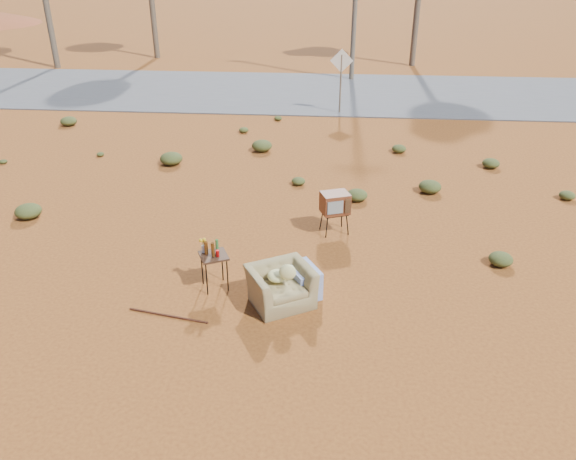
{
  "coord_description": "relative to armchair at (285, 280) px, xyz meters",
  "views": [
    {
      "loc": [
        1.33,
        -7.47,
        5.32
      ],
      "look_at": [
        0.59,
        1.32,
        0.8
      ],
      "focal_mm": 35.0,
      "sensor_mm": 36.0,
      "label": 1
    }
  ],
  "objects": [
    {
      "name": "scrub_patch",
      "position": [
        -1.46,
        4.12,
        -0.26
      ],
      "size": [
        17.49,
        8.07,
        0.33
      ],
      "color": "#454920",
      "rests_on": "ground"
    },
    {
      "name": "side_table",
      "position": [
        -1.28,
        0.33,
        0.26
      ],
      "size": [
        0.59,
        0.59,
        0.91
      ],
      "rotation": [
        0.0,
        0.0,
        0.43
      ],
      "color": "#3D2216",
      "rests_on": "ground"
    },
    {
      "name": "armchair",
      "position": [
        0.0,
        0.0,
        0.0
      ],
      "size": [
        1.28,
        1.21,
        0.87
      ],
      "rotation": [
        0.0,
        0.0,
        0.51
      ],
      "color": "olive",
      "rests_on": "ground"
    },
    {
      "name": "ground",
      "position": [
        -0.63,
        -0.29,
        -0.4
      ],
      "size": [
        140.0,
        140.0,
        0.0
      ],
      "primitive_type": "plane",
      "color": "brown",
      "rests_on": "ground"
    },
    {
      "name": "tv_unit",
      "position": [
        0.78,
        2.57,
        0.24
      ],
      "size": [
        0.65,
        0.59,
        0.87
      ],
      "rotation": [
        0.0,
        0.0,
        0.35
      ],
      "color": "black",
      "rests_on": "ground"
    },
    {
      "name": "highway",
      "position": [
        -0.63,
        14.71,
        -0.38
      ],
      "size": [
        140.0,
        7.0,
        0.04
      ],
      "primitive_type": "cube",
      "color": "#565659",
      "rests_on": "ground"
    },
    {
      "name": "rusty_bar",
      "position": [
        -1.83,
        -0.6,
        -0.39
      ],
      "size": [
        1.35,
        0.31,
        0.04
      ],
      "primitive_type": "cylinder",
      "rotation": [
        0.0,
        1.57,
        -0.2
      ],
      "color": "#4B2314",
      "rests_on": "ground"
    },
    {
      "name": "road_sign",
      "position": [
        0.87,
        11.71,
        1.1
      ],
      "size": [
        0.78,
        0.06,
        2.19
      ],
      "color": "brown",
      "rests_on": "ground"
    }
  ]
}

